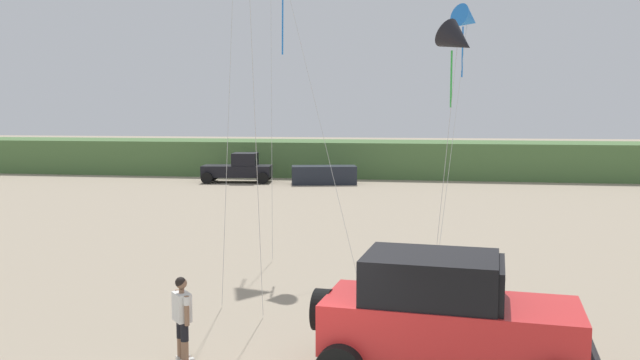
{
  "coord_description": "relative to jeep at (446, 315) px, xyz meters",
  "views": [
    {
      "loc": [
        2.0,
        -9.31,
        4.76
      ],
      "look_at": [
        -0.01,
        3.13,
        3.44
      ],
      "focal_mm": 36.85,
      "sensor_mm": 36.0,
      "label": 1
    }
  ],
  "objects": [
    {
      "name": "distant_sedan",
      "position": [
        -6.99,
        30.95,
        -0.6
      ],
      "size": [
        4.47,
        2.58,
        1.2
      ],
      "primitive_type": "cube",
      "rotation": [
        0.0,
        0.0,
        0.22
      ],
      "color": "#1E232D",
      "rests_on": "ground_plane"
    },
    {
      "name": "dune_ridge",
      "position": [
        -6.71,
        37.37,
        0.07
      ],
      "size": [
        90.0,
        6.25,
        2.54
      ],
      "primitive_type": "cube",
      "color": "#4C703D",
      "rests_on": "ground_plane"
    },
    {
      "name": "distant_pickup",
      "position": [
        -12.79,
        31.12,
        -0.26
      ],
      "size": [
        4.8,
        2.89,
        1.98
      ],
      "color": "black",
      "rests_on": "ground_plane"
    },
    {
      "name": "kite_orange_streamer",
      "position": [
        0.94,
        11.97,
        6.69
      ],
      "size": [
        1.6,
        5.12,
        8.46
      ],
      "color": "blue",
      "rests_on": "ground_plane"
    },
    {
      "name": "kite_black_sled",
      "position": [
        0.38,
        6.26,
        5.39
      ],
      "size": [
        1.41,
        1.87,
        7.21
      ],
      "color": "black",
      "rests_on": "ground_plane"
    },
    {
      "name": "jeep",
      "position": [
        0.0,
        0.0,
        0.0
      ],
      "size": [
        4.96,
        2.81,
        2.26
      ],
      "color": "red",
      "rests_on": "ground_plane"
    },
    {
      "name": "person_watching",
      "position": [
        -4.9,
        0.05,
        -0.26
      ],
      "size": [
        0.47,
        0.5,
        1.67
      ],
      "color": "#8C664C",
      "rests_on": "ground_plane"
    }
  ]
}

